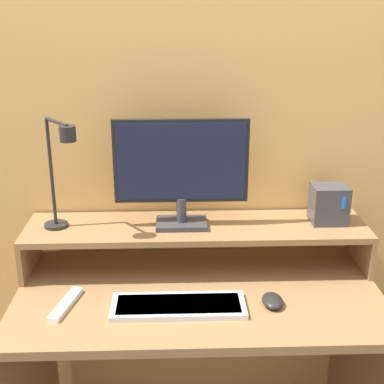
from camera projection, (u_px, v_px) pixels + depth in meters
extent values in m
cube|color=#E5AD60|center=(195.00, 129.00, 1.99)|extent=(6.00, 0.05, 2.50)
cube|color=olive|center=(199.00, 294.00, 1.82)|extent=(1.23, 0.65, 0.03)
cube|color=olive|center=(361.00, 383.00, 1.97)|extent=(0.03, 0.65, 0.74)
cube|color=olive|center=(30.00, 251.00, 1.94)|extent=(0.02, 0.28, 0.14)
cube|color=olive|center=(360.00, 246.00, 1.98)|extent=(0.02, 0.28, 0.14)
cube|color=olive|center=(197.00, 228.00, 1.94)|extent=(1.23, 0.28, 0.02)
cube|color=#38383D|center=(182.00, 223.00, 1.92)|extent=(0.18, 0.12, 0.02)
cylinder|color=#38383D|center=(181.00, 210.00, 1.91)|extent=(0.04, 0.04, 0.09)
cube|color=black|center=(181.00, 161.00, 1.85)|extent=(0.47, 0.02, 0.30)
cube|color=#191E38|center=(181.00, 162.00, 1.84)|extent=(0.45, 0.01, 0.27)
cylinder|color=black|center=(56.00, 225.00, 1.92)|extent=(0.08, 0.08, 0.01)
cylinder|color=black|center=(51.00, 173.00, 1.85)|extent=(0.01, 0.01, 0.38)
cylinder|color=black|center=(56.00, 122.00, 1.73)|extent=(0.10, 0.13, 0.01)
cylinder|color=black|center=(68.00, 134.00, 1.69)|extent=(0.05, 0.05, 0.05)
cube|color=#3D3D42|center=(329.00, 204.00, 1.94)|extent=(0.13, 0.11, 0.14)
cube|color=#1972F2|center=(344.00, 203.00, 1.88)|extent=(0.01, 0.00, 0.04)
cube|color=silver|center=(179.00, 306.00, 1.71)|extent=(0.43, 0.15, 0.02)
cube|color=#AFAFB3|center=(179.00, 304.00, 1.70)|extent=(0.39, 0.12, 0.01)
ellipsoid|color=black|center=(272.00, 301.00, 1.72)|extent=(0.07, 0.10, 0.03)
cube|color=white|center=(66.00, 304.00, 1.72)|extent=(0.08, 0.20, 0.02)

